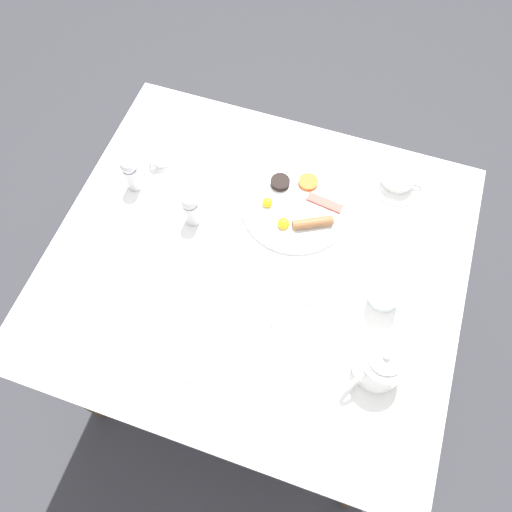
# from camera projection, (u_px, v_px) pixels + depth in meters

# --- Properties ---
(ground_plane) EXTENTS (8.00, 8.00, 0.00)m
(ground_plane) POSITION_uv_depth(u_px,v_px,m) (256.00, 348.00, 1.93)
(ground_plane) COLOR #333338
(table) EXTENTS (0.91, 1.01, 0.78)m
(table) POSITION_uv_depth(u_px,v_px,m) (256.00, 274.00, 1.30)
(table) COLOR white
(table) RESTS_ON ground_plane
(breakfast_plate) EXTENTS (0.29, 0.29, 0.04)m
(breakfast_plate) POSITION_uv_depth(u_px,v_px,m) (295.00, 206.00, 1.29)
(breakfast_plate) COLOR white
(breakfast_plate) RESTS_ON table
(teapot_near) EXTENTS (0.16, 0.13, 0.12)m
(teapot_near) POSITION_uv_depth(u_px,v_px,m) (380.00, 364.00, 1.06)
(teapot_near) COLOR white
(teapot_near) RESTS_ON table
(teacup_with_saucer_left) EXTENTS (0.15, 0.15, 0.06)m
(teacup_with_saucer_left) POSITION_uv_depth(u_px,v_px,m) (399.00, 176.00, 1.31)
(teacup_with_saucer_left) COLOR white
(teacup_with_saucer_left) RESTS_ON table
(water_glass_tall) EXTENTS (0.07, 0.07, 0.11)m
(water_glass_tall) POSITION_uv_depth(u_px,v_px,m) (389.00, 287.00, 1.14)
(water_glass_tall) COLOR white
(water_glass_tall) RESTS_ON table
(creamer_jug) EXTENTS (0.07, 0.05, 0.05)m
(creamer_jug) POSITION_uv_depth(u_px,v_px,m) (159.00, 155.00, 1.34)
(creamer_jug) COLOR white
(creamer_jug) RESTS_ON table
(pepper_grinder) EXTENTS (0.04, 0.04, 0.11)m
(pepper_grinder) POSITION_uv_depth(u_px,v_px,m) (191.00, 208.00, 1.23)
(pepper_grinder) COLOR #BCBCC1
(pepper_grinder) RESTS_ON table
(salt_grinder) EXTENTS (0.04, 0.04, 0.11)m
(salt_grinder) POSITION_uv_depth(u_px,v_px,m) (131.00, 173.00, 1.28)
(salt_grinder) COLOR #BCBCC1
(salt_grinder) RESTS_ON table
(napkin_folded) EXTENTS (0.16, 0.16, 0.01)m
(napkin_folded) POSITION_uv_depth(u_px,v_px,m) (284.00, 296.00, 1.18)
(napkin_folded) COLOR white
(napkin_folded) RESTS_ON table
(fork_by_plate) EXTENTS (0.02, 0.18, 0.00)m
(fork_by_plate) POSITION_uv_depth(u_px,v_px,m) (189.00, 267.00, 1.22)
(fork_by_plate) COLOR silver
(fork_by_plate) RESTS_ON table
(knife_by_plate) EXTENTS (0.05, 0.20, 0.00)m
(knife_by_plate) POSITION_uv_depth(u_px,v_px,m) (184.00, 379.00, 1.10)
(knife_by_plate) COLOR silver
(knife_by_plate) RESTS_ON table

